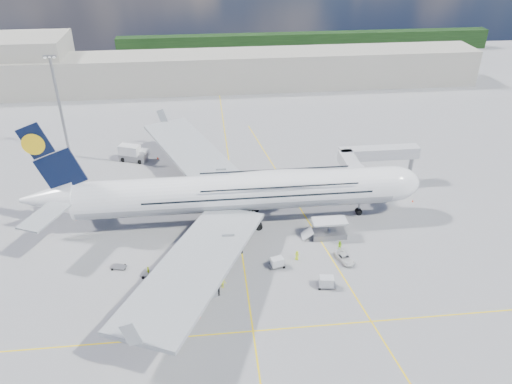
{
  "coord_description": "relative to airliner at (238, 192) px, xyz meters",
  "views": [
    {
      "loc": [
        -5.51,
        -73.88,
        55.34
      ],
      "look_at": [
        3.54,
        8.0,
        7.77
      ],
      "focal_mm": 35.0,
      "sensor_mm": 36.0,
      "label": 1
    }
  ],
  "objects": [
    {
      "name": "taxi_line_cross",
      "position": [
        -0.26,
        -30.0,
        -6.86
      ],
      "size": [
        120.0,
        0.25,
        0.01
      ],
      "primitive_type": "cube",
      "color": "yellow",
      "rests_on": "ground"
    },
    {
      "name": "hangar",
      "position": [
        -70.26,
        90.0,
        2.13
      ],
      "size": [
        40.0,
        22.0,
        18.0
      ],
      "primitive_type": "cube",
      "color": "#B2AD9E",
      "rests_on": "ground"
    },
    {
      "name": "cone_wing_right_outer",
      "position": [
        -8.27,
        -26.28,
        -6.57
      ],
      "size": [
        0.48,
        0.48,
        0.61
      ],
      "color": "#FF370D",
      "rests_on": "ground"
    },
    {
      "name": "jet_bridge",
      "position": [
        29.55,
        10.94,
        -0.02
      ],
      "size": [
        18.8,
        12.1,
        8.5
      ],
      "color": "#B7B7BC",
      "rests_on": "ground"
    },
    {
      "name": "service_van",
      "position": [
        17.76,
        -14.9,
        -6.24
      ],
      "size": [
        3.3,
        4.96,
        1.26
      ],
      "primitive_type": "imported",
      "rotation": [
        0.0,
        0.0,
        0.29
      ],
      "color": "silver",
      "rests_on": "ground"
    },
    {
      "name": "taxi_line_main",
      "position": [
        -0.26,
        -10.0,
        -6.86
      ],
      "size": [
        0.25,
        220.0,
        0.01
      ],
      "primitive_type": "cube",
      "color": "yellow",
      "rests_on": "ground"
    },
    {
      "name": "dolly_row_b",
      "position": [
        -22.16,
        -12.57,
        -6.57
      ],
      "size": [
        2.94,
        2.17,
        0.39
      ],
      "rotation": [
        0.0,
        0.0,
        -0.32
      ],
      "color": "gray",
      "rests_on": "ground"
    },
    {
      "name": "crew_tug",
      "position": [
        -4.23,
        -19.69,
        -5.9
      ],
      "size": [
        1.44,
        1.18,
        1.94
      ],
      "primitive_type": "imported",
      "rotation": [
        0.0,
        0.0,
        0.43
      ],
      "color": "#DCEA18",
      "rests_on": "ground"
    },
    {
      "name": "ground",
      "position": [
        -0.26,
        -10.0,
        -6.87
      ],
      "size": [
        300.0,
        300.0,
        0.0
      ],
      "primitive_type": "plane",
      "color": "gray",
      "rests_on": "ground"
    },
    {
      "name": "dolly_back",
      "position": [
        -16.31,
        -15.28,
        -6.49
      ],
      "size": [
        3.71,
        2.62,
        0.49
      ],
      "rotation": [
        0.0,
        0.0,
        -0.27
      ],
      "color": "gray",
      "rests_on": "ground"
    },
    {
      "name": "cone_tail",
      "position": [
        -32.68,
        4.21,
        -6.59
      ],
      "size": [
        0.45,
        0.45,
        0.57
      ],
      "color": "#FF370D",
      "rests_on": "ground"
    },
    {
      "name": "tree_line",
      "position": [
        39.74,
        130.0,
        -2.87
      ],
      "size": [
        160.0,
        6.0,
        8.0
      ],
      "primitive_type": "cube",
      "color": "#193814",
      "rests_on": "ground"
    },
    {
      "name": "baggage_tug",
      "position": [
        -6.78,
        -21.25,
        -6.17
      ],
      "size": [
        2.74,
        1.83,
        1.57
      ],
      "rotation": [
        0.0,
        0.0,
        -0.29
      ],
      "color": "silver",
      "rests_on": "ground"
    },
    {
      "name": "crew_nose",
      "position": [
        30.54,
        5.61,
        -6.1
      ],
      "size": [
        0.67,
        0.58,
        1.54
      ],
      "primitive_type": "imported",
      "rotation": [
        0.0,
        0.0,
        0.46
      ],
      "color": "#93E718",
      "rests_on": "ground"
    },
    {
      "name": "cone_wing_left_inner",
      "position": [
        -1.1,
        20.38,
        -6.61
      ],
      "size": [
        0.42,
        0.42,
        0.53
      ],
      "color": "#FF370D",
      "rests_on": "ground"
    },
    {
      "name": "taxi_line_diag",
      "position": [
        13.74,
        -0.0,
        -6.86
      ],
      "size": [
        14.16,
        99.06,
        0.01
      ],
      "primitive_type": "cube",
      "rotation": [
        0.0,
        0.0,
        0.14
      ],
      "color": "yellow",
      "rests_on": "ground"
    },
    {
      "name": "dolly_nose_near",
      "position": [
        5.55,
        -15.23,
        -5.88
      ],
      "size": [
        3.21,
        2.25,
        1.84
      ],
      "rotation": [
        0.0,
        0.0,
        0.26
      ],
      "color": "gray",
      "rests_on": "ground"
    },
    {
      "name": "crew_wing",
      "position": [
        -16.76,
        -15.05,
        -5.98
      ],
      "size": [
        0.49,
        1.07,
        1.78
      ],
      "primitive_type": "imported",
      "rotation": [
        0.0,
        0.0,
        1.62
      ],
      "color": "#CDE618",
      "rests_on": "ground"
    },
    {
      "name": "catering_truck_inner",
      "position": [
        -9.41,
        25.27,
        -5.06
      ],
      "size": [
        6.87,
        4.12,
        3.83
      ],
      "rotation": [
        0.0,
        0.0,
        0.32
      ],
      "color": "gray",
      "rests_on": "ground"
    },
    {
      "name": "dolly_nose_far",
      "position": [
        12.9,
        -21.44,
        -5.78
      ],
      "size": [
        3.4,
        2.12,
        2.02
      ],
      "rotation": [
        0.0,
        0.0,
        -0.14
      ],
      "color": "gray",
      "rests_on": "ground"
    },
    {
      "name": "cone_nose",
      "position": [
        37.76,
        3.48,
        -6.63
      ],
      "size": [
        0.39,
        0.39,
        0.5
      ],
      "color": "#FF370D",
      "rests_on": "ground"
    },
    {
      "name": "cone_wing_right_inner",
      "position": [
        -11.13,
        -13.71,
        -6.57
      ],
      "size": [
        0.48,
        0.48,
        0.61
      ],
      "color": "#FF370D",
      "rests_on": "ground"
    },
    {
      "name": "catering_truck_outer",
      "position": [
        -23.78,
        30.21,
        -4.92
      ],
      "size": [
        7.55,
        4.82,
        4.18
      ],
      "rotation": [
        0.0,
        0.0,
        -0.37
      ],
      "color": "gray",
      "rests_on": "ground"
    },
    {
      "name": "crew_loader",
      "position": [
        17.75,
        -11.53,
        -5.93
      ],
      "size": [
        1.12,
        1.15,
        1.87
      ],
      "primitive_type": "imported",
      "rotation": [
        0.0,
        0.0,
        -0.91
      ],
      "color": "#A6F319",
      "rests_on": "ground"
    },
    {
      "name": "dolly_row_a",
      "position": [
        -12.64,
        -21.59,
        -5.98
      ],
      "size": [
        2.74,
        1.65,
        1.65
      ],
      "rotation": [
        0.0,
        0.0,
        0.1
      ],
      "color": "gray",
      "rests_on": "ground"
    },
    {
      "name": "light_mast",
      "position": [
        -40.26,
        35.0,
        6.34
      ],
      "size": [
        3.0,
        0.7,
        25.5
      ],
      "color": "gray",
      "rests_on": "ground"
    },
    {
      "name": "airliner",
      "position": [
        0.0,
        0.0,
        0.0
      ],
      "size": [
        77.26,
        79.15,
        23.71
      ],
      "color": "white",
      "rests_on": "ground"
    },
    {
      "name": "crew_van",
      "position": [
        9.38,
        -13.61,
        -5.94
      ],
      "size": [
        1.07,
        1.04,
        1.86
      ],
      "primitive_type": "imported",
      "rotation": [
        0.0,
        0.0,
        2.43
      ],
      "color": "#DFFF1A",
      "rests_on": "ground"
    },
    {
      "name": "cone_wing_left_outer",
      "position": [
        -17.91,
        30.57,
        -6.57
      ],
      "size": [
        0.48,
        0.48,
        0.61
      ],
      "color": "#FF370D",
      "rests_on": "ground"
    },
    {
      "name": "cargo_loader",
      "position": [
        16.56,
        -7.11,
        -5.62
      ],
      "size": [
        8.53,
        3.2,
        3.67
      ],
      "color": "silver",
      "rests_on": "ground"
    },
    {
      "name": "terminal",
      "position": [
        -0.26,
        85.0,
        -0.87
      ],
      "size": [
        180.0,
        16.0,
        12.0
      ],
      "primitive_type": "cube",
      "color": "#B2AD9E",
      "rests_on": "ground"
    },
    {
      "name": "dolly_row_c",
      "position": [
        -11.36,
        -23.5,
        -6.53
      ],
      "size": [
        3.08,
        1.78,
        0.44
      ],
      "rotation": [
        0.0,
        0.0,
        -0.06
      ],
      "color": "gray",
      "rests_on": "ground"
    }
  ]
}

